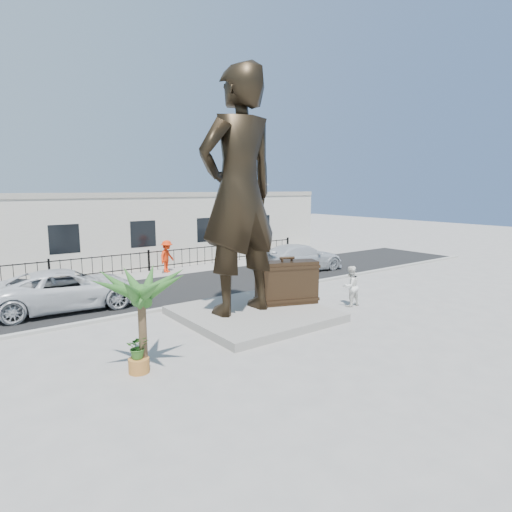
# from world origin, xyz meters

# --- Properties ---
(ground) EXTENTS (100.00, 100.00, 0.00)m
(ground) POSITION_xyz_m (0.00, 0.00, 0.00)
(ground) COLOR #9E9991
(ground) RESTS_ON ground
(street) EXTENTS (40.00, 7.00, 0.01)m
(street) POSITION_xyz_m (0.00, 8.00, 0.01)
(street) COLOR black
(street) RESTS_ON ground
(curb) EXTENTS (40.00, 0.25, 0.12)m
(curb) POSITION_xyz_m (0.00, 4.50, 0.06)
(curb) COLOR #A5A399
(curb) RESTS_ON ground
(far_sidewalk) EXTENTS (40.00, 2.50, 0.02)m
(far_sidewalk) POSITION_xyz_m (0.00, 12.00, 0.01)
(far_sidewalk) COLOR #9E9991
(far_sidewalk) RESTS_ON ground
(plinth) EXTENTS (5.20, 5.20, 0.30)m
(plinth) POSITION_xyz_m (-0.50, 1.50, 0.15)
(plinth) COLOR gray
(plinth) RESTS_ON ground
(fence) EXTENTS (22.00, 0.10, 1.20)m
(fence) POSITION_xyz_m (0.00, 12.80, 0.60)
(fence) COLOR black
(fence) RESTS_ON ground
(building) EXTENTS (28.00, 7.00, 4.40)m
(building) POSITION_xyz_m (0.00, 17.00, 2.20)
(building) COLOR silver
(building) RESTS_ON ground
(statue) EXTENTS (3.36, 2.29, 8.98)m
(statue) POSITION_xyz_m (-1.02, 1.67, 4.79)
(statue) COLOR black
(statue) RESTS_ON plinth
(suitcase) EXTENTS (2.59, 1.59, 1.74)m
(suitcase) POSITION_xyz_m (1.16, 1.47, 1.17)
(suitcase) COLOR #352416
(suitcase) RESTS_ON plinth
(tourist) EXTENTS (0.86, 0.69, 1.72)m
(tourist) POSITION_xyz_m (3.77, 0.39, 0.86)
(tourist) COLOR white
(tourist) RESTS_ON ground
(car_white) EXTENTS (6.12, 3.19, 1.65)m
(car_white) POSITION_xyz_m (-5.91, 7.05, 0.83)
(car_white) COLOR silver
(car_white) RESTS_ON street
(car_silver) EXTENTS (5.71, 2.65, 1.62)m
(car_silver) POSITION_xyz_m (7.40, 7.45, 0.82)
(car_silver) COLOR silver
(car_silver) RESTS_ON street
(worker) EXTENTS (1.41, 1.28, 1.90)m
(worker) POSITION_xyz_m (0.71, 11.76, 0.97)
(worker) COLOR #FA340D
(worker) RESTS_ON far_sidewalk
(palm_tree) EXTENTS (1.80, 1.80, 3.20)m
(palm_tree) POSITION_xyz_m (-5.77, -0.63, 0.00)
(palm_tree) COLOR #2A5920
(palm_tree) RESTS_ON ground
(planter) EXTENTS (0.56, 0.56, 0.40)m
(planter) POSITION_xyz_m (-5.93, -0.67, 0.20)
(planter) COLOR #B36F2F
(planter) RESTS_ON ground
(shrub) EXTENTS (0.74, 0.69, 0.65)m
(shrub) POSITION_xyz_m (-5.93, -0.67, 0.72)
(shrub) COLOR #326721
(shrub) RESTS_ON planter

